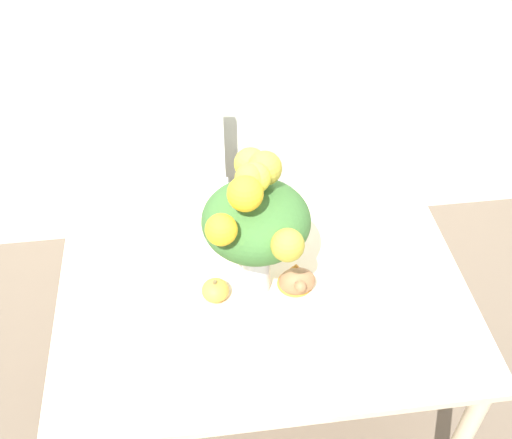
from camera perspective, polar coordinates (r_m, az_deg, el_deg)
The scene contains 6 objects.
ground_plane at distance 2.65m, azimuth 0.54°, elevation -17.23°, with size 12.00×12.00×0.00m, color brown.
dining_table at distance 2.08m, azimuth 0.67°, elevation -8.14°, with size 1.35×0.98×0.78m.
flower_vase at distance 1.78m, azimuth -0.03°, elevation 0.09°, with size 0.33×0.45×0.53m.
pumpkin at distance 1.96m, azimuth -3.89°, elevation -6.74°, with size 0.09×0.09×0.08m.
turkey_figurine at distance 1.98m, azimuth 3.84°, elevation -5.44°, with size 0.12×0.16×0.10m.
dining_chair_near_window at distance 2.81m, azimuth -6.92°, elevation 2.45°, with size 0.45×0.45×0.92m.
Camera 1 is at (-0.19, -1.27, 2.32)m, focal length 42.00 mm.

